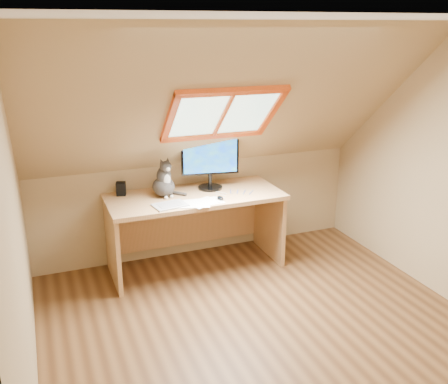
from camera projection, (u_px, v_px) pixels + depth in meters
name	position (u px, v px, depth m)	size (l,w,h in m)	color
ground	(270.00, 336.00, 3.99)	(3.50, 3.50, 0.00)	brown
room_shell	(282.00, 167.00, 3.45)	(3.52, 3.52, 2.41)	tan
desk	(193.00, 214.00, 5.04)	(1.72, 0.75, 0.78)	tan
monitor	(210.00, 160.00, 4.98)	(0.58, 0.24, 0.53)	black
cat	(164.00, 182.00, 4.82)	(0.27, 0.30, 0.39)	#3C3835
desk_speaker	(121.00, 189.00, 4.86)	(0.09, 0.09, 0.13)	black
graphics_tablet	(170.00, 205.00, 4.59)	(0.30, 0.22, 0.01)	#B2B2B7
mouse	(220.00, 198.00, 4.75)	(0.06, 0.10, 0.03)	black
papers	(203.00, 203.00, 4.67)	(0.35, 0.30, 0.01)	white
cables	(233.00, 194.00, 4.92)	(0.51, 0.26, 0.01)	silver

